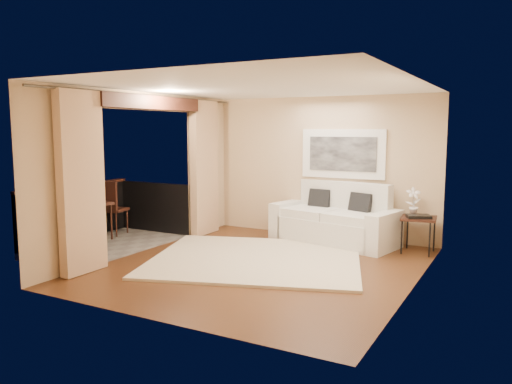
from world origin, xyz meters
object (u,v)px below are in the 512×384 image
Objects in this scene: side_table at (419,220)px; bistro_table at (91,207)px; sofa at (336,221)px; ice_bucket at (89,196)px; balcony_chair_near at (89,212)px; orchid at (413,201)px; balcony_chair_far at (110,204)px.

side_table is 5.90m from bistro_table.
sofa reaches higher than side_table.
sofa is 3.28× the size of bistro_table.
balcony_chair_near is at bearing -43.73° from ice_bucket.
orchid is (1.37, 0.06, 0.46)m from sofa.
balcony_chair_far is 0.47m from ice_bucket.
orchid is at bearing -173.14° from balcony_chair_far.
sofa is at bearing 26.96° from bistro_table.
balcony_chair_near is at bearing 104.62° from balcony_chair_far.
orchid reaches higher than bistro_table.
balcony_chair_far is at bearing -165.38° from side_table.
bistro_table is (-4.07, -2.07, 0.26)m from sofa.
bistro_table is (-5.43, -2.13, -0.21)m from orchid.
orchid is 0.65× the size of bistro_table.
orchid is 5.71m from balcony_chair_far.
side_table is 5.78m from balcony_chair_far.
sofa is at bearing 176.15° from side_table.
balcony_chair_far is 5.37× the size of ice_bucket.
balcony_chair_far is (-4.10, -1.56, 0.24)m from sofa.
sofa is 4.39m from balcony_chair_far.
ice_bucket is at bearing -161.91° from side_table.
orchid is 5.66m from balcony_chair_near.
balcony_chair_near is at bearing -134.16° from sofa.
bistro_table is 3.73× the size of ice_bucket.
sofa is 4.45m from balcony_chair_near.
orchid is at bearing 128.66° from side_table.
balcony_chair_far is 1.00m from balcony_chair_near.
ice_bucket is at bearing -160.02° from orchid.
balcony_chair_near is at bearing -46.87° from bistro_table.
balcony_chair_near is (0.41, -0.91, 0.00)m from balcony_chair_far.
balcony_chair_near is 0.76m from ice_bucket.
sofa is 2.27× the size of balcony_chair_near.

